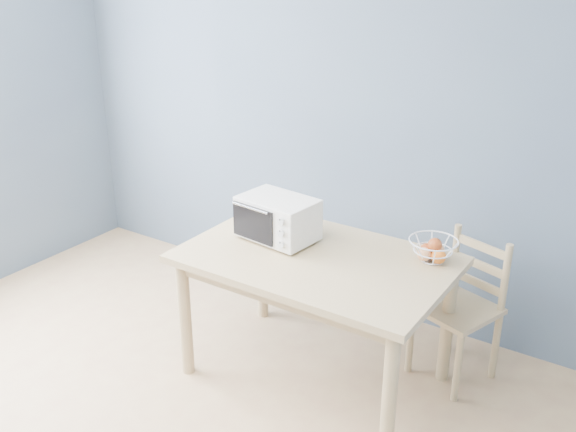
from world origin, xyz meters
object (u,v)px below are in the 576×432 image
Objects in this scene: dining_chair at (461,309)px; toaster_oven at (275,217)px; dining_table at (316,273)px; fruit_basket at (433,250)px.

toaster_oven is at bearing -138.72° from dining_chair.
dining_table is at bearing -125.70° from dining_chair.
fruit_basket is 0.46m from dining_chair.
dining_table is 1.69× the size of dining_chair.
toaster_oven is 1.14m from dining_chair.
toaster_oven is at bearing 167.57° from dining_table.
toaster_oven reaches higher than dining_table.
toaster_oven is 1.36× the size of fruit_basket.
fruit_basket is (0.84, 0.22, -0.07)m from toaster_oven.
dining_table is 0.62m from fruit_basket.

